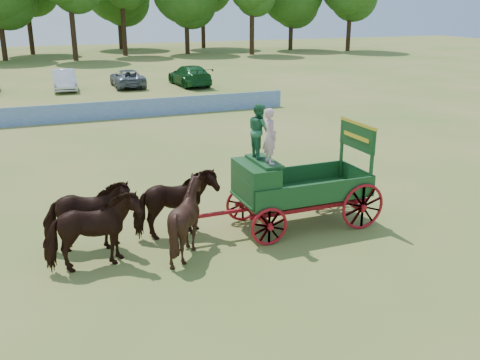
% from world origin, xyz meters
% --- Properties ---
extents(ground, '(160.00, 160.00, 0.00)m').
position_xyz_m(ground, '(0.00, 0.00, 0.00)').
color(ground, olive).
rests_on(ground, ground).
extents(horse_lead_left, '(2.41, 1.25, 1.97)m').
position_xyz_m(horse_lead_left, '(-2.11, -0.33, 0.98)').
color(horse_lead_left, black).
rests_on(horse_lead_left, ground).
extents(horse_lead_right, '(2.46, 1.40, 1.97)m').
position_xyz_m(horse_lead_right, '(-2.11, 0.77, 0.98)').
color(horse_lead_right, black).
rests_on(horse_lead_right, ground).
extents(horse_wheel_left, '(2.12, 1.97, 1.97)m').
position_xyz_m(horse_wheel_left, '(0.29, -0.33, 0.99)').
color(horse_wheel_left, black).
rests_on(horse_wheel_left, ground).
extents(horse_wheel_right, '(2.38, 1.17, 1.97)m').
position_xyz_m(horse_wheel_right, '(0.29, 0.77, 0.98)').
color(horse_wheel_right, black).
rests_on(horse_wheel_right, ground).
extents(farm_dray, '(6.00, 2.00, 3.69)m').
position_xyz_m(farm_dray, '(3.25, 0.24, 1.63)').
color(farm_dray, '#A21014').
rests_on(farm_dray, ground).
extents(sponsor_banner, '(26.00, 0.08, 1.05)m').
position_xyz_m(sponsor_banner, '(-1.00, 18.00, 0.53)').
color(sponsor_banner, '#1D459F').
rests_on(sponsor_banner, ground).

